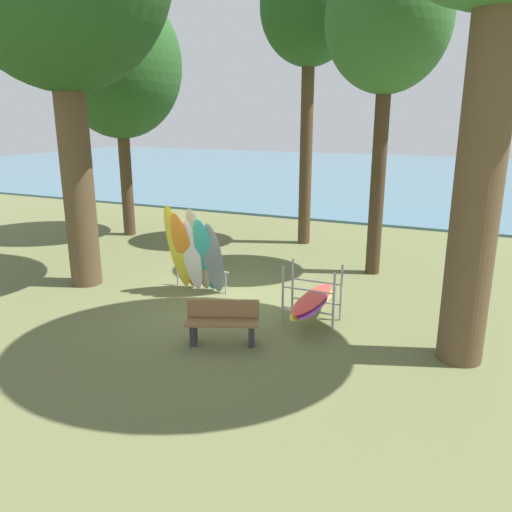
{
  "coord_description": "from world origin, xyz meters",
  "views": [
    {
      "loc": [
        5.32,
        -9.83,
        4.29
      ],
      "look_at": [
        0.71,
        0.57,
        1.1
      ],
      "focal_mm": 35.61,
      "sensor_mm": 36.0,
      "label": 1
    }
  ],
  "objects_px": {
    "tree_mid_behind": "(388,22)",
    "tree_far_right_back": "(118,65)",
    "board_storage_rack": "(313,301)",
    "tree_far_left_back": "(310,11)",
    "leaning_board_pile": "(194,253)",
    "park_bench": "(223,321)"
  },
  "relations": [
    {
      "from": "tree_far_right_back",
      "to": "leaning_board_pile",
      "type": "height_order",
      "value": "tree_far_right_back"
    },
    {
      "from": "tree_mid_behind",
      "to": "tree_far_right_back",
      "type": "height_order",
      "value": "tree_far_right_back"
    },
    {
      "from": "tree_mid_behind",
      "to": "tree_far_right_back",
      "type": "bearing_deg",
      "value": 173.22
    },
    {
      "from": "tree_far_right_back",
      "to": "leaning_board_pile",
      "type": "distance_m",
      "value": 8.58
    },
    {
      "from": "tree_far_right_back",
      "to": "leaning_board_pile",
      "type": "bearing_deg",
      "value": -39.6
    },
    {
      "from": "board_storage_rack",
      "to": "park_bench",
      "type": "xyz_separation_m",
      "value": [
        -1.26,
        -1.72,
        -0.02
      ]
    },
    {
      "from": "tree_mid_behind",
      "to": "leaning_board_pile",
      "type": "xyz_separation_m",
      "value": [
        -3.7,
        -3.41,
        -5.46
      ]
    },
    {
      "from": "tree_mid_behind",
      "to": "park_bench",
      "type": "distance_m",
      "value": 8.48
    },
    {
      "from": "tree_far_right_back",
      "to": "tree_far_left_back",
      "type": "bearing_deg",
      "value": 12.72
    },
    {
      "from": "leaning_board_pile",
      "to": "park_bench",
      "type": "bearing_deg",
      "value": -49.48
    },
    {
      "from": "tree_far_right_back",
      "to": "park_bench",
      "type": "relative_size",
      "value": 5.77
    },
    {
      "from": "tree_far_left_back",
      "to": "tree_mid_behind",
      "type": "bearing_deg",
      "value": -41.13
    },
    {
      "from": "tree_mid_behind",
      "to": "tree_far_left_back",
      "type": "height_order",
      "value": "tree_far_left_back"
    },
    {
      "from": "tree_far_left_back",
      "to": "tree_far_right_back",
      "type": "bearing_deg",
      "value": -167.28
    },
    {
      "from": "tree_far_right_back",
      "to": "leaning_board_pile",
      "type": "xyz_separation_m",
      "value": [
        5.44,
        -4.5,
        -4.87
      ]
    },
    {
      "from": "leaning_board_pile",
      "to": "board_storage_rack",
      "type": "bearing_deg",
      "value": -10.26
    },
    {
      "from": "tree_mid_behind",
      "to": "board_storage_rack",
      "type": "relative_size",
      "value": 3.93
    },
    {
      "from": "tree_mid_behind",
      "to": "leaning_board_pile",
      "type": "bearing_deg",
      "value": -137.33
    },
    {
      "from": "leaning_board_pile",
      "to": "board_storage_rack",
      "type": "distance_m",
      "value": 3.33
    },
    {
      "from": "tree_far_right_back",
      "to": "leaning_board_pile",
      "type": "relative_size",
      "value": 3.77
    },
    {
      "from": "tree_far_left_back",
      "to": "tree_far_right_back",
      "type": "relative_size",
      "value": 1.1
    },
    {
      "from": "tree_far_right_back",
      "to": "board_storage_rack",
      "type": "bearing_deg",
      "value": -30.38
    }
  ]
}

